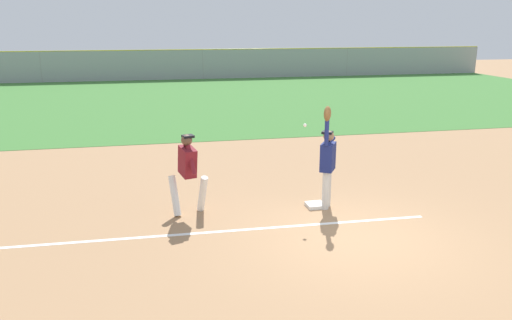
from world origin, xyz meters
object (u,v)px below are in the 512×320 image
parked_car_green (84,68)px  parked_car_silver (238,66)px  parked_car_black (160,67)px  runner (188,169)px  first_base (315,205)px  fielder (328,158)px  baseball (305,125)px  parked_car_red (302,65)px

parked_car_green → parked_car_silver: 11.45m
parked_car_green → parked_car_black: same height
parked_car_silver → runner: bearing=-98.7°
first_base → parked_car_silver: parked_car_silver is taller
first_base → parked_car_black: 29.03m
fielder → baseball: bearing=31.2°
parked_car_black → parked_car_silver: 5.93m
parked_car_green → runner: bearing=-85.3°
runner → parked_car_silver: size_ratio=0.38×
runner → baseball: 2.60m
parked_car_green → fielder: bearing=-80.0°
parked_car_red → first_base: bearing=-99.4°
fielder → parked_car_red: (8.13, 29.03, -0.45)m
fielder → parked_car_red: 30.15m
parked_car_black → parked_car_red: (11.03, 0.04, 0.00)m
parked_car_black → parked_car_silver: (5.93, -0.02, 0.00)m
runner → parked_car_black: runner is taller
baseball → parked_car_black: baseball is taller
parked_car_red → parked_car_black: bearing=-173.2°
first_base → parked_car_silver: 29.07m
fielder → runner: size_ratio=1.33×
fielder → baseball: fielder is taller
parked_car_black → fielder: bearing=-80.1°
parked_car_green → parked_car_silver: (11.43, -0.58, 0.00)m
baseball → parked_car_red: 30.31m
fielder → runner: bearing=26.8°
fielder → baseball: size_ratio=30.81×
baseball → parked_car_silver: baseball is taller
first_base → parked_car_green: size_ratio=0.08×
runner → baseball: size_ratio=23.24×
fielder → first_base: bearing=7.7°
runner → parked_car_red: size_ratio=0.37×
fielder → parked_car_silver: size_ratio=0.51×
parked_car_silver → parked_car_red: (5.10, 0.05, 0.00)m
parked_car_green → parked_car_silver: size_ratio=1.02×
first_base → fielder: 1.10m
first_base → parked_car_green: (-8.19, 29.47, 0.63)m
baseball → parked_car_green: 30.61m
baseball → parked_car_green: baseball is taller
runner → parked_car_black: size_ratio=0.38×
parked_car_green → parked_car_black: 5.53m
fielder → parked_car_green: fielder is taller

